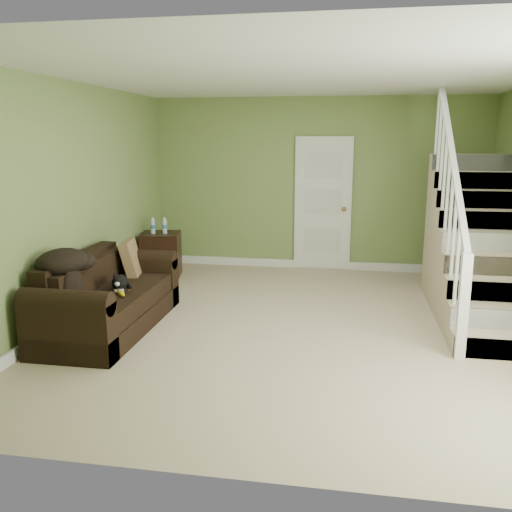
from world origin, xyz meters
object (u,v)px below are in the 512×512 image
at_px(side_table, 161,254).
at_px(cat, 119,283).
at_px(sofa, 106,301).
at_px(banana, 121,293).

distance_m(side_table, cat, 2.26).
distance_m(sofa, side_table, 2.23).
relative_size(sofa, side_table, 2.29).
height_order(sofa, banana, sofa).
bearing_deg(banana, sofa, 106.11).
bearing_deg(sofa, side_table, 94.59).
bearing_deg(sofa, banana, -36.81).
height_order(side_table, cat, side_table).
height_order(side_table, banana, side_table).
bearing_deg(side_table, sofa, -85.41).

